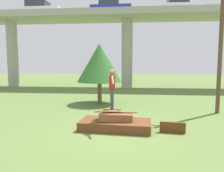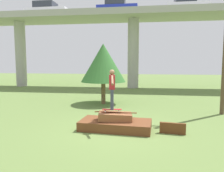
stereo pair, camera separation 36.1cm
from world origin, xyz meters
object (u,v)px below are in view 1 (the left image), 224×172
Objects in this scene: skater at (112,87)px; skateboard at (112,110)px; car_on_overpass_left at (179,6)px; utility_pole at (222,25)px; car_on_overpass_right at (111,7)px; car_on_overpass_far_right at (40,10)px; tree_behind_left at (99,63)px.

skateboard is at bearing 90.00° from skater.
car_on_overpass_left reaches higher than skater.
car_on_overpass_left is 11.94m from utility_pole.
car_on_overpass_right is (-1.54, 14.15, 6.37)m from skater.
utility_pole is at bearing 32.20° from skater.
skater is at bearing -58.10° from car_on_overpass_far_right.
car_on_overpass_left is 14.26m from car_on_overpass_far_right.
skateboard is 7.00m from utility_pole.
car_on_overpass_far_right is 1.19× the size of tree_behind_left.
car_on_overpass_right is 13.30m from utility_pole.
car_on_overpass_far_right is at bearing 121.90° from skater.
car_on_overpass_left is at bearing 55.56° from tree_behind_left.
tree_behind_left reaches higher than skateboard.
car_on_overpass_left is (5.19, 14.55, 6.40)m from skater.
car_on_overpass_right is 10.57m from tree_behind_left.
car_on_overpass_right is 0.47× the size of utility_pole.
car_on_overpass_right is 0.90× the size of car_on_overpass_far_right.
skateboard is 0.19× the size of car_on_overpass_right.
tree_behind_left is (-6.34, 1.93, -1.86)m from utility_pole.
skateboard is 0.17× the size of car_on_overpass_far_right.
utility_pole is (5.06, 3.19, 3.63)m from skateboard.
car_on_overpass_far_right is (-9.07, 14.57, 6.40)m from skater.
car_on_overpass_right is at bearing 96.21° from skateboard.
skater is at bearing -90.00° from skateboard.
car_on_overpass_right reaches higher than utility_pole.
tree_behind_left is at bearing 104.02° from skateboard.
car_on_overpass_far_right is at bearing 176.77° from car_on_overpass_right.
car_on_overpass_far_right reaches higher than tree_behind_left.
car_on_overpass_left is at bearing 89.35° from utility_pole.
car_on_overpass_far_right is (-7.53, 0.42, 0.03)m from car_on_overpass_right.
skater is (0.00, -0.00, 0.89)m from skateboard.
skater reaches higher than skateboard.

